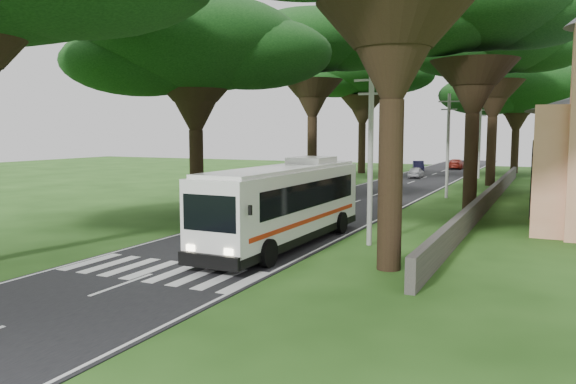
{
  "coord_description": "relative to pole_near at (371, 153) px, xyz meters",
  "views": [
    {
      "loc": [
        12.93,
        -18.22,
        5.16
      ],
      "look_at": [
        1.27,
        6.32,
        2.2
      ],
      "focal_mm": 35.0,
      "sensor_mm": 36.0,
      "label": 1
    }
  ],
  "objects": [
    {
      "name": "ground",
      "position": [
        -5.5,
        -6.0,
        -4.18
      ],
      "size": [
        140.0,
        140.0,
        0.0
      ],
      "primitive_type": "plane",
      "color": "#1E4212",
      "rests_on": "ground"
    },
    {
      "name": "road",
      "position": [
        -5.5,
        19.0,
        -4.17
      ],
      "size": [
        8.0,
        120.0,
        0.04
      ],
      "primitive_type": "cube",
      "color": "black",
      "rests_on": "ground"
    },
    {
      "name": "crosswalk",
      "position": [
        -5.5,
        -8.0,
        -4.18
      ],
      "size": [
        8.0,
        3.0,
        0.01
      ],
      "primitive_type": "cube",
      "color": "silver",
      "rests_on": "ground"
    },
    {
      "name": "property_wall",
      "position": [
        3.5,
        18.0,
        -3.58
      ],
      "size": [
        0.35,
        50.0,
        1.2
      ],
      "primitive_type": "cube",
      "color": "#383533",
      "rests_on": "ground"
    },
    {
      "name": "pole_near",
      "position": [
        0.0,
        0.0,
        0.0
      ],
      "size": [
        1.6,
        0.24,
        8.0
      ],
      "color": "gray",
      "rests_on": "ground"
    },
    {
      "name": "pole_mid",
      "position": [
        0.0,
        20.0,
        0.0
      ],
      "size": [
        1.6,
        0.24,
        8.0
      ],
      "color": "gray",
      "rests_on": "ground"
    },
    {
      "name": "pole_far",
      "position": [
        0.0,
        40.0,
        0.0
      ],
      "size": [
        1.6,
        0.24,
        8.0
      ],
      "color": "gray",
      "rests_on": "ground"
    },
    {
      "name": "tree_l_mida",
      "position": [
        -13.5,
        6.0,
        6.29
      ],
      "size": [
        14.06,
        14.06,
        13.56
      ],
      "color": "black",
      "rests_on": "ground"
    },
    {
      "name": "tree_l_midb",
      "position": [
        -13.0,
        24.0,
        8.93
      ],
      "size": [
        13.35,
        13.35,
        16.15
      ],
      "color": "black",
      "rests_on": "ground"
    },
    {
      "name": "tree_l_far",
      "position": [
        -14.0,
        42.0,
        8.08
      ],
      "size": [
        13.88,
        13.88,
        15.36
      ],
      "color": "black",
      "rests_on": "ground"
    },
    {
      "name": "tree_r_mida",
      "position": [
        2.5,
        14.0,
        8.49
      ],
      "size": [
        12.51,
        12.51,
        15.57
      ],
      "color": "black",
      "rests_on": "ground"
    },
    {
      "name": "tree_r_midb",
      "position": [
        2.0,
        32.0,
        8.96
      ],
      "size": [
        13.8,
        13.8,
        16.26
      ],
      "color": "black",
      "rests_on": "ground"
    },
    {
      "name": "tree_r_far",
      "position": [
        3.0,
        50.0,
        6.41
      ],
      "size": [
        16.35,
        16.35,
        14.11
      ],
      "color": "black",
      "rests_on": "ground"
    },
    {
      "name": "coach_bus",
      "position": [
        -3.45,
        -1.62,
        -2.25
      ],
      "size": [
        2.95,
        12.15,
        3.58
      ],
      "rotation": [
        0.0,
        0.0,
        -0.01
      ],
      "color": "white",
      "rests_on": "ground"
    },
    {
      "name": "distant_car_a",
      "position": [
        -6.3,
        37.62,
        -3.54
      ],
      "size": [
        1.67,
        3.67,
        1.22
      ],
      "primitive_type": "imported",
      "rotation": [
        0.0,
        0.0,
        3.21
      ],
      "color": "#BBBABF",
      "rests_on": "road"
    },
    {
      "name": "distant_car_b",
      "position": [
        -8.46,
        48.57,
        -3.51
      ],
      "size": [
        2.32,
        4.1,
        1.28
      ],
      "primitive_type": "imported",
      "rotation": [
        0.0,
        0.0,
        0.26
      ],
      "color": "navy",
      "rests_on": "road"
    },
    {
      "name": "distant_car_c",
      "position": [
        -4.6,
        54.49,
        -3.48
      ],
      "size": [
        1.93,
        4.65,
        1.34
      ],
      "primitive_type": "imported",
      "rotation": [
        0.0,
        0.0,
        3.15
      ],
      "color": "maroon",
      "rests_on": "road"
    },
    {
      "name": "pedestrian",
      "position": [
        -10.49,
        7.16,
        -3.37
      ],
      "size": [
        0.56,
        0.69,
        1.62
      ],
      "primitive_type": "imported",
      "rotation": [
        0.0,
        0.0,
        1.92
      ],
      "color": "black",
      "rests_on": "ground"
    }
  ]
}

